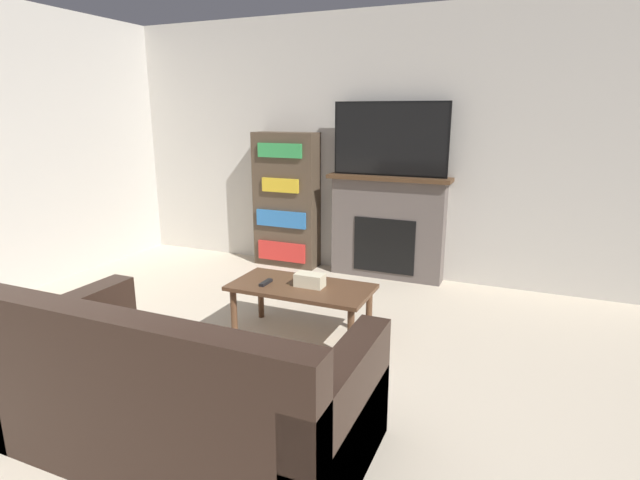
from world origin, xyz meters
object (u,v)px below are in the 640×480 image
fireplace (387,227)px  tv (390,139)px  couch (181,397)px  bookshelf (286,201)px  coffee_table (301,292)px

fireplace → tv: bearing=-90.0°
couch → bookshelf: (-0.96, 3.10, 0.46)m
fireplace → couch: size_ratio=0.67×
couch → coffee_table: (0.00, 1.44, 0.08)m
fireplace → coffee_table: bearing=-96.7°
coffee_table → bookshelf: bearing=120.2°
coffee_table → bookshelf: bookshelf is taller
tv → coffee_table: size_ratio=1.08×
fireplace → couch: fireplace is taller
couch → coffee_table: size_ratio=1.74×
fireplace → bookshelf: bearing=-178.9°
couch → tv: bearing=86.3°
tv → coffee_table: 1.99m
fireplace → couch: bearing=-93.7°
bookshelf → coffee_table: bearing=-59.8°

